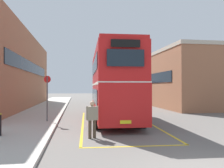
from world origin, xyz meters
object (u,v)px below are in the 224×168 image
Objects in this scene: double_decker_bus at (113,83)px; single_deck_bus at (123,91)px; bus_stop_sign at (47,94)px; pedestrian_boarding at (92,117)px.

double_decker_bus reaches higher than single_deck_bus.
single_deck_bus is (4.58, 19.49, -0.87)m from double_decker_bus.
double_decker_bus reaches higher than bus_stop_sign.
pedestrian_boarding is at bearing -62.12° from bus_stop_sign.
double_decker_bus is 3.57× the size of bus_stop_sign.
double_decker_bus is 6.14× the size of pedestrian_boarding.
single_deck_bus is 3.58× the size of bus_stop_sign.
single_deck_bus reaches higher than pedestrian_boarding.
pedestrian_boarding is at bearing -104.37° from single_deck_bus.
double_decker_bus is 5.80m from pedestrian_boarding.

